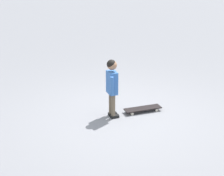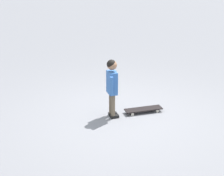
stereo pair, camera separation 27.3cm
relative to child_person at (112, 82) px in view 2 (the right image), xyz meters
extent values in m
plane|color=gray|center=(0.17, -0.14, -0.66)|extent=(50.00, 50.00, 0.00)
cylinder|color=brown|center=(0.01, 0.05, -0.42)|extent=(0.08, 0.08, 0.42)
cube|color=black|center=(0.04, 0.05, -0.63)|extent=(0.16, 0.11, 0.05)
cylinder|color=brown|center=(-0.01, -0.05, -0.42)|extent=(0.08, 0.08, 0.42)
cube|color=black|center=(0.02, -0.06, -0.63)|extent=(0.16, 0.11, 0.05)
cube|color=#386BB7|center=(0.00, 0.00, -0.01)|extent=(0.19, 0.27, 0.40)
cylinder|color=#386BB7|center=(0.13, 0.13, -0.01)|extent=(0.06, 0.06, 0.32)
cylinder|color=#386BB7|center=(-0.10, -0.14, -0.01)|extent=(0.06, 0.06, 0.32)
sphere|color=#9E7051|center=(0.00, 0.00, 0.31)|extent=(0.17, 0.17, 0.17)
sphere|color=black|center=(-0.01, 0.00, 0.32)|extent=(0.16, 0.16, 0.16)
cube|color=black|center=(0.59, -0.14, -0.59)|extent=(0.72, 0.36, 0.02)
cube|color=#B7B7BC|center=(0.83, -0.20, -0.61)|extent=(0.06, 0.11, 0.02)
cube|color=#B7B7BC|center=(0.35, -0.08, -0.61)|extent=(0.06, 0.11, 0.02)
cylinder|color=beige|center=(0.85, -0.13, -0.63)|extent=(0.06, 0.04, 0.06)
cylinder|color=beige|center=(0.81, -0.27, -0.63)|extent=(0.06, 0.04, 0.06)
cylinder|color=beige|center=(0.37, -0.01, -0.63)|extent=(0.06, 0.04, 0.06)
cylinder|color=beige|center=(0.34, -0.15, -0.63)|extent=(0.06, 0.04, 0.06)
camera|label=1|loc=(-3.06, -4.58, 1.99)|focal=54.42mm
camera|label=2|loc=(-2.83, -4.72, 1.99)|focal=54.42mm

